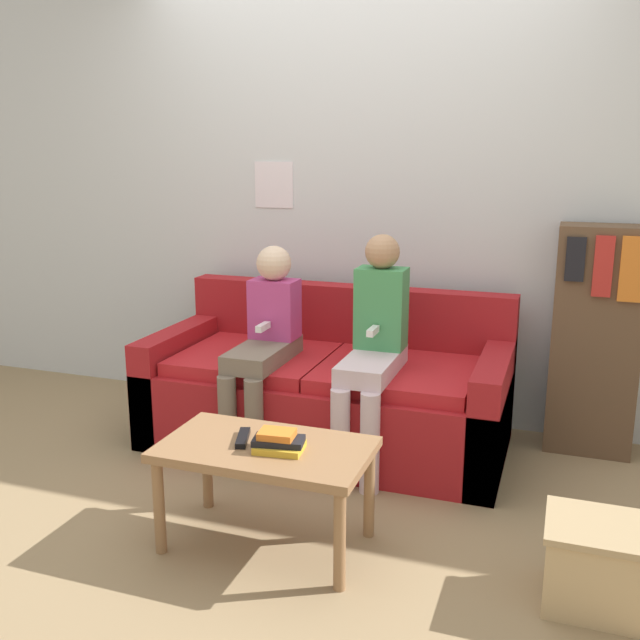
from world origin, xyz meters
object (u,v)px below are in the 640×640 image
Objects in this scene: person_left at (264,339)px; tv_remote at (243,438)px; person_right at (374,342)px; bookshelf at (595,340)px; coffee_table at (266,459)px; storage_box at (605,566)px; couch at (328,392)px.

tv_remote is at bearing -71.81° from person_left.
person_right is at bearing 0.91° from person_left.
person_left is 1.67m from bookshelf.
person_left reaches higher than tv_remote.
coffee_table is 0.77× the size of person_left.
bookshelf is (1.30, 1.39, 0.16)m from tv_remote.
bookshelf is at bearing 19.41° from person_left.
bookshelf is 2.87× the size of storage_box.
storage_box is (1.34, 0.01, -0.28)m from tv_remote.
couch is 1.06m from coffee_table.
person_left is at bearing -160.59° from bookshelf.
person_left is 0.89m from tv_remote.
bookshelf is 1.45m from storage_box.
tv_remote reaches higher than storage_box.
bookshelf is at bearing 15.12° from couch.
bookshelf is (1.30, 0.35, 0.31)m from couch.
storage_box is at bearing -27.06° from person_left.
person_left is (-0.27, -0.20, 0.32)m from couch.
person_right reaches higher than coffee_table.
storage_box is at bearing -38.56° from person_right.
person_left is 2.58× the size of storage_box.
storage_box is (1.05, -0.83, -0.47)m from person_right.
couch is 1.58× the size of bookshelf.
person_left reaches higher than storage_box.
person_right is (0.19, 0.85, 0.26)m from coffee_table.
coffee_table reaches higher than storage_box.
couch is 1.38m from bookshelf.
coffee_table is at bearing -66.11° from person_left.
tv_remote is at bearing -179.61° from storage_box.
person_right reaches higher than storage_box.
coffee_table is 1.86m from bookshelf.
storage_box is at bearing -37.50° from couch.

